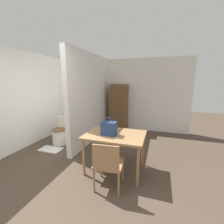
% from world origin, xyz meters
% --- Properties ---
extents(ground_plane, '(16.00, 16.00, 0.00)m').
position_xyz_m(ground_plane, '(0.00, 0.00, 0.00)').
color(ground_plane, '#4C3D30').
extents(wall_back, '(4.84, 0.12, 2.50)m').
position_xyz_m(wall_back, '(0.00, 3.93, 1.25)').
color(wall_back, white).
rests_on(wall_back, ground_plane).
extents(wall_left, '(0.12, 4.87, 2.50)m').
position_xyz_m(wall_left, '(-1.98, 1.93, 1.25)').
color(wall_left, white).
rests_on(wall_left, ground_plane).
extents(partition_wall, '(0.12, 2.60, 2.50)m').
position_xyz_m(partition_wall, '(-0.45, 2.57, 1.25)').
color(partition_wall, white).
rests_on(partition_wall, ground_plane).
extents(dining_table, '(1.12, 0.81, 0.76)m').
position_xyz_m(dining_table, '(0.67, 1.18, 0.67)').
color(dining_table, '#997047').
rests_on(dining_table, ground_plane).
extents(wooden_chair, '(0.50, 0.50, 0.83)m').
position_xyz_m(wooden_chair, '(0.72, 0.64, 0.46)').
color(wooden_chair, '#997047').
rests_on(wooden_chair, ground_plane).
extents(toilet, '(0.43, 0.58, 0.73)m').
position_xyz_m(toilet, '(-1.19, 1.98, 0.29)').
color(toilet, silver).
rests_on(toilet, ground_plane).
extents(handbag, '(0.28, 0.17, 0.33)m').
position_xyz_m(handbag, '(0.57, 1.10, 0.89)').
color(handbag, navy).
rests_on(handbag, dining_table).
extents(wooden_cabinet, '(0.57, 0.48, 1.64)m').
position_xyz_m(wooden_cabinet, '(0.07, 3.62, 0.82)').
color(wooden_cabinet, brown).
rests_on(wooden_cabinet, ground_plane).
extents(bath_mat, '(0.58, 0.33, 0.01)m').
position_xyz_m(bath_mat, '(-1.19, 1.52, 0.01)').
color(bath_mat, silver).
rests_on(bath_mat, ground_plane).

